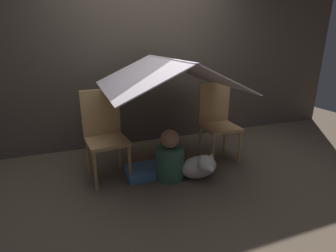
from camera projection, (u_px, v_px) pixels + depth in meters
ground_plane at (175, 177)px, 3.06m from camera, size 8.80×8.80×0.00m
wall_back at (143, 60)px, 3.79m from camera, size 7.00×0.05×2.50m
chair_left at (105, 131)px, 2.94m from camera, size 0.48×0.48×1.00m
chair_right at (217, 119)px, 3.42m from camera, size 0.45×0.45×1.00m
sheet_canopy at (168, 73)px, 2.91m from camera, size 1.44×1.45×0.34m
person_front at (170, 159)px, 2.95m from camera, size 0.32×0.32×0.59m
dog at (201, 166)px, 2.96m from camera, size 0.44×0.42×0.37m
floor_cushion at (145, 171)px, 3.08m from camera, size 0.43×0.34×0.10m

